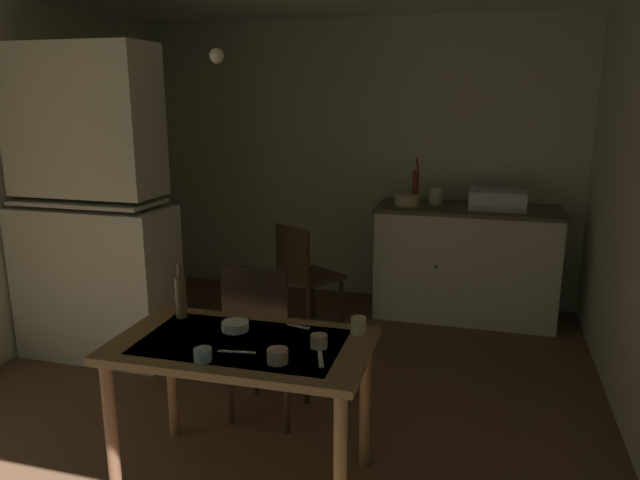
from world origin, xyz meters
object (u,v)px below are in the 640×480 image
Objects in this scene: glass_bottle at (181,296)px; chair_far_side at (264,340)px; dining_table at (242,361)px; chair_by_counter at (305,274)px; hand_pump at (416,184)px; mixing_bowl_counter at (407,200)px; sink_basin at (497,199)px; hutch_cabinet at (92,217)px; serving_bowl_wide at (235,326)px; teacup_mint at (319,341)px.

chair_far_side is at bearing 50.96° from glass_bottle.
chair_far_side reaches higher than dining_table.
chair_by_counter is at bearing 85.94° from glass_bottle.
mixing_bowl_counter is at bearing -119.58° from hand_pump.
mixing_bowl_counter is (-0.72, -0.05, -0.04)m from sink_basin.
dining_table is (-0.40, -2.54, -0.34)m from mixing_bowl_counter.
hutch_cabinet is at bearing 145.08° from dining_table.
chair_far_side is 7.16× the size of serving_bowl_wide.
chair_by_counter is at bearing -153.96° from sink_basin.
teacup_mint is at bearing -92.16° from hand_pump.
sink_basin reaches higher than chair_far_side.
chair_by_counter is (-0.70, -0.64, -0.51)m from mixing_bowl_counter.
teacup_mint is at bearing -28.91° from hutch_cabinet.
teacup_mint is at bearing -12.38° from glass_bottle.
teacup_mint is (-0.10, -2.61, -0.34)m from hand_pump.
chair_far_side is 1.10× the size of chair_by_counter.
sink_basin is 2.85m from glass_bottle.
sink_basin is 3.35× the size of serving_bowl_wide.
hutch_cabinet is 5.53× the size of hand_pump.
mixing_bowl_counter reaches higher than chair_far_side.
sink_basin is 5.76× the size of teacup_mint.
hand_pump is 1.39× the size of glass_bottle.
hutch_cabinet is 1.81× the size of dining_table.
dining_table is 0.38m from teacup_mint.
hutch_cabinet is 2.45m from mixing_bowl_counter.
teacup_mint is (0.65, -1.87, 0.29)m from chair_by_counter.
chair_by_counter is at bearing -135.54° from hand_pump.
dining_table is (-1.12, -2.59, -0.38)m from sink_basin.
hand_pump is 1.23m from chair_by_counter.
chair_by_counter is 11.22× the size of teacup_mint.
sink_basin is at bearing 26.04° from chair_by_counter.
hutch_cabinet reaches higher than sink_basin.
mixing_bowl_counter is 2.60m from dining_table.
hutch_cabinet is 2.51× the size of chair_by_counter.
chair_far_side is 3.37× the size of glass_bottle.
dining_table is 0.19m from serving_bowl_wide.
chair_by_counter is 3.07× the size of glass_bottle.
serving_bowl_wide is 1.72× the size of teacup_mint.
hand_pump is at bearing 77.89° from serving_bowl_wide.
teacup_mint is (1.93, -1.07, -0.25)m from hutch_cabinet.
sink_basin is at bearing 64.07° from serving_bowl_wide.
dining_table is at bearing -54.70° from serving_bowl_wide.
hutch_cabinet is at bearing 146.65° from serving_bowl_wide.
hutch_cabinet is 16.40× the size of serving_bowl_wide.
glass_bottle reaches higher than chair_far_side.
chair_by_counter is (-0.18, 1.34, -0.03)m from chair_far_side.
dining_table is at bearing -78.45° from chair_far_side.
hand_pump is 0.17m from mixing_bowl_counter.
chair_by_counter is at bearing 109.16° from teacup_mint.
teacup_mint is 0.79m from glass_bottle.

